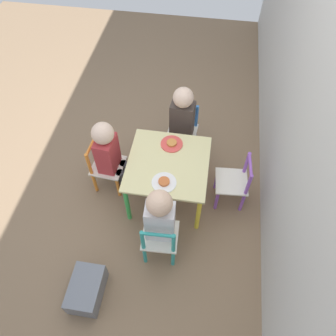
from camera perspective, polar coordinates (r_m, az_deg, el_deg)
name	(u,v)px	position (r m, az deg, el deg)	size (l,w,h in m)	color
ground_plane	(168,194)	(2.91, 0.00, -4.53)	(6.00, 6.00, 0.00)	#7F664C
house_wall	(320,88)	(2.01, 24.95, 12.57)	(6.00, 0.06, 2.60)	beige
kids_table	(168,167)	(2.59, 0.00, 0.10)	(0.63, 0.63, 0.46)	beige
chair_blue	(183,131)	(3.04, 2.55, 6.43)	(0.28, 0.28, 0.51)	silver
chair_teal	(160,239)	(2.44, -1.42, -12.27)	(0.27, 0.27, 0.51)	silver
chair_orange	(106,166)	(2.83, -10.79, 0.35)	(0.28, 0.28, 0.51)	silver
chair_purple	(234,183)	(2.74, 11.45, -2.50)	(0.28, 0.28, 0.51)	silver
child_left	(182,119)	(2.84, 2.45, 8.59)	(0.22, 0.21, 0.77)	#7A6B5B
child_right	(160,218)	(2.27, -1.35, -8.62)	(0.22, 0.21, 0.78)	#7A6B5B
child_front	(109,152)	(2.65, -10.28, 2.83)	(0.21, 0.22, 0.75)	#38383D
plate_left	(172,144)	(2.65, 0.64, 4.27)	(0.18, 0.18, 0.03)	#E54C47
plate_right	(164,182)	(2.42, -0.70, -2.50)	(0.19, 0.19, 0.03)	white
storage_bin	(87,289)	(2.55, -14.00, -19.84)	(0.32, 0.22, 0.18)	slate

